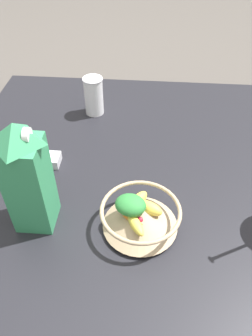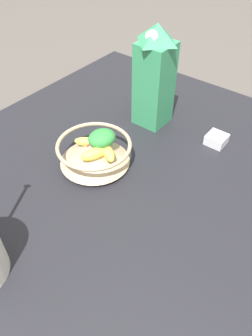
{
  "view_description": "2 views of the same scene",
  "coord_description": "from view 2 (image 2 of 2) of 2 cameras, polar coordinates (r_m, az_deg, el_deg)",
  "views": [
    {
      "loc": [
        -0.66,
        -0.01,
        0.7
      ],
      "look_at": [
        -0.01,
        0.05,
        0.09
      ],
      "focal_mm": 35.0,
      "sensor_mm": 36.0,
      "label": 1
    },
    {
      "loc": [
        0.3,
        -0.46,
        0.62
      ],
      "look_at": [
        -0.05,
        -0.02,
        0.1
      ],
      "focal_mm": 35.0,
      "sensor_mm": 36.0,
      "label": 2
    }
  ],
  "objects": [
    {
      "name": "ground_plane",
      "position": [
        0.83,
        3.41,
        -5.73
      ],
      "size": [
        6.0,
        6.0,
        0.0
      ],
      "primitive_type": "plane",
      "color": "#4C4742"
    },
    {
      "name": "spice_jar",
      "position": [
        0.97,
        15.46,
        4.77
      ],
      "size": [
        0.05,
        0.05,
        0.03
      ],
      "color": "silver",
      "rests_on": "countertop"
    },
    {
      "name": "fruit_bowl",
      "position": [
        0.85,
        -5.3,
        3.04
      ],
      "size": [
        0.19,
        0.19,
        0.09
      ],
      "color": "tan",
      "rests_on": "countertop"
    },
    {
      "name": "milk_carton",
      "position": [
        0.96,
        4.98,
        15.54
      ],
      "size": [
        0.09,
        0.09,
        0.3
      ],
      "color": "#338C59",
      "rests_on": "countertop"
    },
    {
      "name": "countertop",
      "position": [
        0.82,
        3.45,
        -4.96
      ],
      "size": [
        1.16,
        1.16,
        0.03
      ],
      "color": "black",
      "rests_on": "ground_plane"
    }
  ]
}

